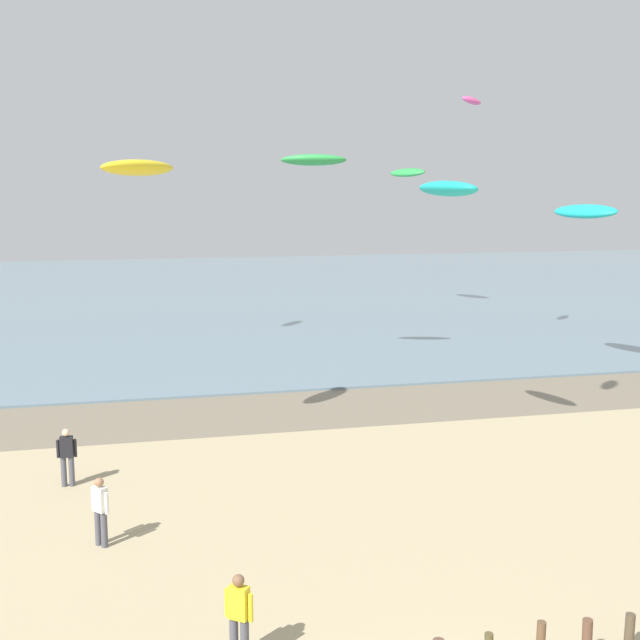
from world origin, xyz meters
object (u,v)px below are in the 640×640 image
object	(u,v)px
kite_aloft_2	(407,173)
kite_aloft_5	(585,211)
kite_aloft_4	(448,189)
kite_aloft_1	(314,160)
kite_aloft_6	(138,168)
kite_aloft_3	(472,101)
person_by_waterline	(67,456)
person_mid_beach	(100,509)
person_left_flank	(239,616)

from	to	relation	value
kite_aloft_2	kite_aloft_5	bearing A→B (deg)	156.07
kite_aloft_2	kite_aloft_4	bearing A→B (deg)	135.93
kite_aloft_1	kite_aloft_2	world-z (taller)	kite_aloft_1
kite_aloft_1	kite_aloft_6	size ratio (longest dim) A/B	1.03
kite_aloft_6	kite_aloft_3	bearing A→B (deg)	175.56
person_by_waterline	kite_aloft_5	world-z (taller)	kite_aloft_5
person_mid_beach	kite_aloft_3	bearing A→B (deg)	49.00
kite_aloft_2	kite_aloft_6	world-z (taller)	kite_aloft_2
person_by_waterline	kite_aloft_6	distance (m)	9.00
person_by_waterline	person_mid_beach	bearing A→B (deg)	-76.08
kite_aloft_6	kite_aloft_2	bearing A→B (deg)	-167.37
person_mid_beach	kite_aloft_5	size ratio (longest dim) A/B	0.49
person_by_waterline	kite_aloft_6	xyz separation A→B (m)	(2.31, 2.79, 8.23)
person_left_flank	kite_aloft_4	size ratio (longest dim) A/B	0.60
person_left_flank	kite_aloft_1	distance (m)	26.10
person_by_waterline	kite_aloft_4	world-z (taller)	kite_aloft_4
kite_aloft_5	kite_aloft_6	distance (m)	20.89
kite_aloft_4	kite_aloft_6	distance (m)	9.70
person_by_waterline	kite_aloft_4	distance (m)	14.04
kite_aloft_5	kite_aloft_1	bearing A→B (deg)	53.56
person_by_waterline	kite_aloft_2	size ratio (longest dim) A/B	0.54
kite_aloft_5	kite_aloft_6	world-z (taller)	kite_aloft_6
kite_aloft_2	kite_aloft_4	xyz separation A→B (m)	(-9.00, -29.73, -1.20)
person_by_waterline	kite_aloft_3	xyz separation A→B (m)	(19.45, 16.79, 12.15)
kite_aloft_6	kite_aloft_5	bearing A→B (deg)	155.49
person_left_flank	kite_aloft_4	distance (m)	15.45
kite_aloft_3	kite_aloft_4	xyz separation A→B (m)	(-7.67, -16.02, -4.56)
person_mid_beach	kite_aloft_4	xyz separation A→B (m)	(10.70, 5.11, 7.59)
person_by_waterline	kite_aloft_3	distance (m)	28.42
person_mid_beach	kite_aloft_1	distance (m)	22.10
person_by_waterline	person_left_flank	xyz separation A→B (m)	(3.67, -9.98, 0.00)
kite_aloft_4	person_by_waterline	bearing A→B (deg)	79.13
kite_aloft_1	kite_aloft_4	distance (m)	13.01
person_mid_beach	kite_aloft_2	distance (m)	40.98
kite_aloft_4	kite_aloft_5	distance (m)	13.55
person_mid_beach	person_by_waterline	distance (m)	4.47
person_mid_beach	person_left_flank	world-z (taller)	same
person_by_waterline	kite_aloft_5	size ratio (longest dim) A/B	0.49
person_by_waterline	kite_aloft_6	size ratio (longest dim) A/B	0.58
person_mid_beach	kite_aloft_5	bearing A→B (deg)	33.76
kite_aloft_6	person_by_waterline	bearing A→B (deg)	6.63
kite_aloft_3	kite_aloft_5	size ratio (longest dim) A/B	0.60
kite_aloft_1	kite_aloft_5	xyz separation A→B (m)	(11.64, -3.99, -2.32)
kite_aloft_1	person_by_waterline	bearing A→B (deg)	-110.15
kite_aloft_1	kite_aloft_2	distance (m)	19.85
kite_aloft_5	kite_aloft_6	xyz separation A→B (m)	(-19.67, -6.84, 1.62)
person_left_flank	kite_aloft_3	distance (m)	33.37
person_by_waterline	person_left_flank	bearing A→B (deg)	-69.82
person_mid_beach	person_by_waterline	world-z (taller)	same
person_mid_beach	kite_aloft_2	size ratio (longest dim) A/B	0.54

